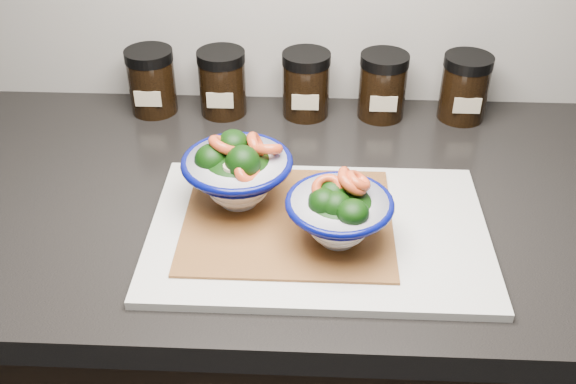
{
  "coord_description": "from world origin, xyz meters",
  "views": [
    {
      "loc": [
        0.0,
        0.65,
        1.47
      ],
      "look_at": [
        -0.03,
        1.37,
        0.96
      ],
      "focal_mm": 42.0,
      "sensor_mm": 36.0,
      "label": 1
    }
  ],
  "objects_px": {
    "spice_jar_e": "(465,87)",
    "bowl_left": "(237,172)",
    "bowl_right": "(339,212)",
    "cutting_board": "(318,232)",
    "spice_jar_c": "(306,84)",
    "spice_jar_a": "(152,81)",
    "spice_jar_b": "(222,82)",
    "spice_jar_d": "(383,86)"
  },
  "relations": [
    {
      "from": "spice_jar_c",
      "to": "spice_jar_e",
      "type": "xyz_separation_m",
      "value": [
        0.27,
        0.0,
        0.0
      ]
    },
    {
      "from": "spice_jar_a",
      "to": "spice_jar_b",
      "type": "relative_size",
      "value": 1.0
    },
    {
      "from": "spice_jar_a",
      "to": "bowl_right",
      "type": "bearing_deg",
      "value": -49.05
    },
    {
      "from": "spice_jar_c",
      "to": "cutting_board",
      "type": "bearing_deg",
      "value": -85.7
    },
    {
      "from": "spice_jar_a",
      "to": "spice_jar_c",
      "type": "bearing_deg",
      "value": 0.0
    },
    {
      "from": "cutting_board",
      "to": "bowl_right",
      "type": "distance_m",
      "value": 0.07
    },
    {
      "from": "cutting_board",
      "to": "bowl_right",
      "type": "bearing_deg",
      "value": -47.99
    },
    {
      "from": "spice_jar_b",
      "to": "spice_jar_c",
      "type": "distance_m",
      "value": 0.14
    },
    {
      "from": "spice_jar_d",
      "to": "spice_jar_a",
      "type": "bearing_deg",
      "value": 180.0
    },
    {
      "from": "bowl_right",
      "to": "spice_jar_d",
      "type": "bearing_deg",
      "value": 77.57
    },
    {
      "from": "cutting_board",
      "to": "spice_jar_c",
      "type": "relative_size",
      "value": 3.98
    },
    {
      "from": "spice_jar_a",
      "to": "spice_jar_c",
      "type": "height_order",
      "value": "same"
    },
    {
      "from": "spice_jar_e",
      "to": "bowl_left",
      "type": "bearing_deg",
      "value": -141.29
    },
    {
      "from": "cutting_board",
      "to": "spice_jar_c",
      "type": "bearing_deg",
      "value": 94.3
    },
    {
      "from": "spice_jar_a",
      "to": "spice_jar_e",
      "type": "height_order",
      "value": "same"
    },
    {
      "from": "spice_jar_c",
      "to": "spice_jar_d",
      "type": "xyz_separation_m",
      "value": [
        0.13,
        0.0,
        0.0
      ]
    },
    {
      "from": "bowl_left",
      "to": "spice_jar_b",
      "type": "bearing_deg",
      "value": 101.2
    },
    {
      "from": "spice_jar_d",
      "to": "spice_jar_e",
      "type": "bearing_deg",
      "value": 0.0
    },
    {
      "from": "spice_jar_b",
      "to": "cutting_board",
      "type": "bearing_deg",
      "value": -63.36
    },
    {
      "from": "cutting_board",
      "to": "spice_jar_a",
      "type": "bearing_deg",
      "value": 130.86
    },
    {
      "from": "spice_jar_c",
      "to": "spice_jar_d",
      "type": "distance_m",
      "value": 0.13
    },
    {
      "from": "cutting_board",
      "to": "spice_jar_b",
      "type": "relative_size",
      "value": 3.98
    },
    {
      "from": "bowl_left",
      "to": "bowl_right",
      "type": "bearing_deg",
      "value": -29.93
    },
    {
      "from": "bowl_left",
      "to": "bowl_right",
      "type": "xyz_separation_m",
      "value": [
        0.14,
        -0.08,
        -0.0
      ]
    },
    {
      "from": "cutting_board",
      "to": "spice_jar_c",
      "type": "xyz_separation_m",
      "value": [
        -0.03,
        0.34,
        0.05
      ]
    },
    {
      "from": "bowl_left",
      "to": "spice_jar_e",
      "type": "xyz_separation_m",
      "value": [
        0.35,
        0.28,
        -0.01
      ]
    },
    {
      "from": "bowl_right",
      "to": "spice_jar_c",
      "type": "bearing_deg",
      "value": 97.85
    },
    {
      "from": "bowl_right",
      "to": "bowl_left",
      "type": "bearing_deg",
      "value": 150.07
    },
    {
      "from": "bowl_left",
      "to": "spice_jar_a",
      "type": "bearing_deg",
      "value": 122.09
    },
    {
      "from": "spice_jar_d",
      "to": "spice_jar_e",
      "type": "distance_m",
      "value": 0.14
    },
    {
      "from": "bowl_right",
      "to": "spice_jar_c",
      "type": "xyz_separation_m",
      "value": [
        -0.05,
        0.36,
        -0.0
      ]
    },
    {
      "from": "bowl_left",
      "to": "spice_jar_c",
      "type": "height_order",
      "value": "bowl_left"
    },
    {
      "from": "spice_jar_b",
      "to": "spice_jar_e",
      "type": "bearing_deg",
      "value": 0.0
    },
    {
      "from": "spice_jar_e",
      "to": "spice_jar_b",
      "type": "bearing_deg",
      "value": 180.0
    },
    {
      "from": "bowl_left",
      "to": "spice_jar_d",
      "type": "relative_size",
      "value": 1.35
    },
    {
      "from": "spice_jar_d",
      "to": "spice_jar_e",
      "type": "height_order",
      "value": "same"
    },
    {
      "from": "bowl_left",
      "to": "bowl_right",
      "type": "relative_size",
      "value": 1.11
    },
    {
      "from": "spice_jar_d",
      "to": "cutting_board",
      "type": "bearing_deg",
      "value": -107.34
    },
    {
      "from": "spice_jar_d",
      "to": "spice_jar_c",
      "type": "bearing_deg",
      "value": 180.0
    },
    {
      "from": "spice_jar_a",
      "to": "spice_jar_c",
      "type": "xyz_separation_m",
      "value": [
        0.26,
        0.0,
        0.0
      ]
    },
    {
      "from": "bowl_left",
      "to": "spice_jar_d",
      "type": "bearing_deg",
      "value": 52.67
    },
    {
      "from": "spice_jar_a",
      "to": "spice_jar_b",
      "type": "distance_m",
      "value": 0.12
    }
  ]
}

